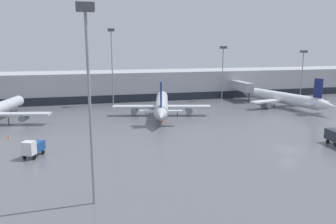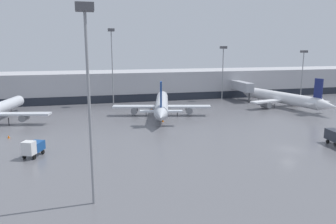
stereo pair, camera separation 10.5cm
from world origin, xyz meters
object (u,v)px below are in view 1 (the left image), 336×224
object	(u,v)px
apron_light_mast_1	(111,47)
apron_light_mast_3	(223,57)
traffic_cone_0	(152,109)
apron_light_mast_6	(87,52)
traffic_cone_2	(163,120)
apron_light_mast_0	(303,60)
parked_jet_2	(282,98)
traffic_cone_3	(9,137)
parked_jet_1	(162,104)
service_truck_1	(33,147)

from	to	relation	value
apron_light_mast_1	apron_light_mast_3	world-z (taller)	apron_light_mast_1
traffic_cone_0	apron_light_mast_6	bearing A→B (deg)	-108.35
apron_light_mast_1	apron_light_mast_3	distance (m)	35.15
apron_light_mast_1	traffic_cone_2	bearing A→B (deg)	-70.27
apron_light_mast_0	apron_light_mast_6	bearing A→B (deg)	-138.81
parked_jet_2	traffic_cone_3	bearing A→B (deg)	90.13
traffic_cone_0	traffic_cone_3	xyz separation A→B (m)	(-31.61, -20.09, -0.10)
parked_jet_2	traffic_cone_3	distance (m)	70.65
parked_jet_2	apron_light_mast_3	world-z (taller)	apron_light_mast_3
apron_light_mast_3	traffic_cone_0	bearing A→B (deg)	-154.61
apron_light_mast_3	parked_jet_1	bearing A→B (deg)	-141.79
service_truck_1	apron_light_mast_1	xyz separation A→B (m)	(16.31, 43.74, 15.41)
apron_light_mast_1	apron_light_mast_6	bearing A→B (deg)	-97.00
service_truck_1	traffic_cone_2	size ratio (longest dim) A/B	5.95
traffic_cone_2	apron_light_mast_6	world-z (taller)	apron_light_mast_6
apron_light_mast_6	service_truck_1	bearing A→B (deg)	115.36
apron_light_mast_0	apron_light_mast_1	size ratio (longest dim) A/B	0.72
apron_light_mast_0	apron_light_mast_3	size ratio (longest dim) A/B	0.92
traffic_cone_3	service_truck_1	bearing A→B (deg)	-64.01
apron_light_mast_3	apron_light_mast_6	bearing A→B (deg)	-124.04
parked_jet_1	apron_light_mast_3	xyz separation A→B (m)	(24.63, 19.39, 10.79)
parked_jet_2	apron_light_mast_3	bearing A→B (deg)	22.11
service_truck_1	apron_light_mast_1	world-z (taller)	apron_light_mast_1
traffic_cone_2	apron_light_mast_0	world-z (taller)	apron_light_mast_0
parked_jet_1	apron_light_mast_3	bearing A→B (deg)	-37.77
apron_light_mast_1	apron_light_mast_3	bearing A→B (deg)	1.66
parked_jet_1	parked_jet_2	size ratio (longest dim) A/B	0.92
parked_jet_2	traffic_cone_2	distance (m)	38.74
parked_jet_1	traffic_cone_3	world-z (taller)	parked_jet_1
apron_light_mast_3	apron_light_mast_6	size ratio (longest dim) A/B	0.81
traffic_cone_3	apron_light_mast_6	size ratio (longest dim) A/B	0.03
traffic_cone_0	traffic_cone_2	distance (m)	13.91
parked_jet_2	apron_light_mast_0	world-z (taller)	apron_light_mast_0
traffic_cone_3	apron_light_mast_0	distance (m)	93.25
traffic_cone_0	apron_light_mast_6	distance (m)	55.91
apron_light_mast_1	apron_light_mast_6	xyz separation A→B (m)	(-7.62, -62.05, -0.55)
traffic_cone_0	apron_light_mast_6	world-z (taller)	apron_light_mast_6
traffic_cone_2	traffic_cone_0	bearing A→B (deg)	89.04
traffic_cone_0	traffic_cone_3	size ratio (longest dim) A/B	1.35
traffic_cone_0	service_truck_1	bearing A→B (deg)	-128.15
parked_jet_1	apron_light_mast_3	world-z (taller)	apron_light_mast_3
traffic_cone_2	traffic_cone_3	distance (m)	31.98
service_truck_1	traffic_cone_2	world-z (taller)	service_truck_1
traffic_cone_0	apron_light_mast_3	xyz separation A→B (m)	(25.74, 12.22, 13.23)
parked_jet_2	apron_light_mast_1	xyz separation A→B (m)	(-46.35, 15.07, 14.32)
service_truck_1	traffic_cone_3	bearing A→B (deg)	-130.69
apron_light_mast_0	apron_light_mast_3	bearing A→B (deg)	179.74
traffic_cone_3	apron_light_mast_6	bearing A→B (deg)	-64.38
apron_light_mast_6	traffic_cone_0	bearing A→B (deg)	71.65
parked_jet_1	traffic_cone_3	bearing A→B (deg)	125.56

